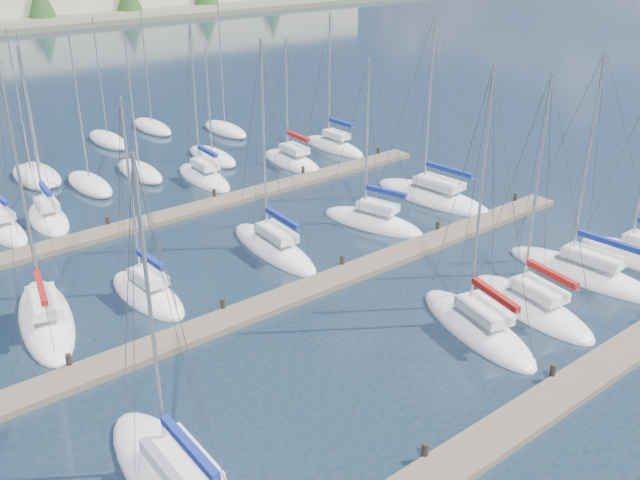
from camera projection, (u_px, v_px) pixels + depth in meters
ground at (22, 126)px, 69.15m from camera, size 400.00×400.00×0.00m
dock_near at (511, 426)px, 28.06m from camera, size 44.00×1.93×1.10m
dock_mid at (296, 294)px, 37.97m from camera, size 44.00×1.93×1.10m
dock_far at (170, 216)px, 47.88m from camera, size 44.00×1.93×1.10m
sailboat_j at (148, 294)px, 37.84m from camera, size 2.50×6.69×11.47m
sailboat_l at (373, 222)px, 46.83m from camera, size 4.29×7.80×11.48m
sailboat_g at (639, 258)px, 41.83m from camera, size 2.68×7.52×12.69m
sailboat_n at (1, 228)px, 45.85m from camera, size 2.47×7.17×12.99m
sailboat_r at (334, 146)px, 62.19m from camera, size 2.31×7.32×12.15m
sailboat_o at (48, 218)px, 47.32m from camera, size 3.06×6.52×12.12m
sailboat_f at (583, 273)px, 40.06m from camera, size 3.29×9.44×13.18m
sailboat_e at (531, 307)px, 36.61m from camera, size 3.76×8.33×12.86m
sailboat_m at (433, 197)px, 51.04m from camera, size 3.89×10.13×13.56m
sailboat_d at (477, 327)px, 34.78m from camera, size 4.45×8.66×13.56m
sailboat_i at (46, 319)px, 35.51m from camera, size 4.58×9.34×14.60m
sailboat_p at (204, 177)px, 54.83m from camera, size 2.96×7.41×12.49m
sailboat_q at (292, 162)px, 58.39m from camera, size 2.97×7.39×10.77m
sailboat_k at (274, 248)px, 43.11m from camera, size 3.02×8.83×13.21m
distant_boats at (34, 175)px, 55.06m from camera, size 36.93×20.75×13.30m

